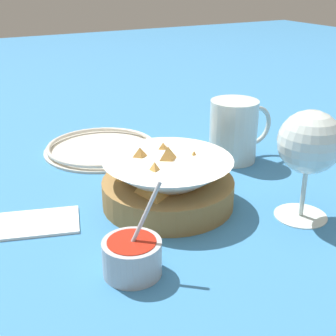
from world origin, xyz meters
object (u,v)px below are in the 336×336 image
sauce_cup (132,256)px  food_basket (167,182)px  beer_mug (234,133)px  wine_glass (309,145)px  side_plate (102,148)px

sauce_cup → food_basket: bearing=48.8°
beer_mug → wine_glass: bearing=-100.2°
food_basket → wine_glass: bearing=-39.7°
food_basket → beer_mug: beer_mug is taller
food_basket → sauce_cup: 0.19m
food_basket → side_plate: size_ratio=0.89×
food_basket → beer_mug: bearing=27.1°
wine_glass → side_plate: 0.44m
wine_glass → sauce_cup: bearing=-178.1°
food_basket → side_plate: 0.26m
side_plate → food_basket: bearing=-88.1°
sauce_cup → beer_mug: beer_mug is taller
wine_glass → side_plate: bearing=112.8°
sauce_cup → beer_mug: bearing=36.9°
food_basket → side_plate: (-0.01, 0.26, -0.03)m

